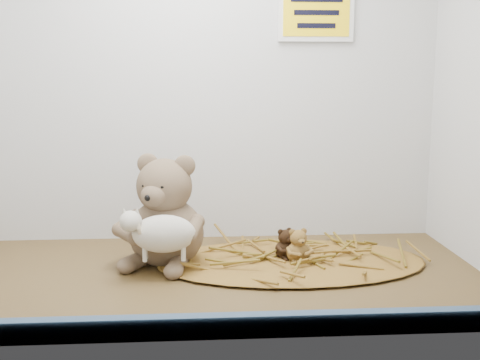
{
  "coord_description": "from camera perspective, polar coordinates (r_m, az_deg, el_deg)",
  "views": [
    {
      "loc": [
        1.84,
        -117.28,
        40.58
      ],
      "look_at": [
        9.95,
        2.58,
        19.37
      ],
      "focal_mm": 45.0,
      "sensor_mm": 36.0,
      "label": 1
    }
  ],
  "objects": [
    {
      "name": "toy_lamb",
      "position": [
        1.22,
        -7.23,
        -5.08
      ],
      "size": [
        16.59,
        10.12,
        10.72
      ],
      "primitive_type": null,
      "color": "silver",
      "rests_on": "main_teddy"
    },
    {
      "name": "front_rail",
      "position": [
        0.97,
        -4.77,
        -13.68
      ],
      "size": [
        119.28,
        2.2,
        3.6
      ],
      "primitive_type": "cube",
      "color": "#364967",
      "rests_on": "shelf_floor"
    },
    {
      "name": "wall_sign",
      "position": [
        1.5,
        7.23,
        15.45
      ],
      "size": [
        16.0,
        1.2,
        11.0
      ],
      "primitive_type": "cube",
      "color": "yellow",
      "rests_on": "back_wall"
    },
    {
      "name": "main_teddy",
      "position": [
        1.29,
        -7.04,
        -2.84
      ],
      "size": [
        25.76,
        26.32,
        23.95
      ],
      "primitive_type": null,
      "rotation": [
        0.0,
        0.0,
        -0.4
      ],
      "color": "brown",
      "rests_on": "shelf_floor"
    },
    {
      "name": "mini_teddy_tan",
      "position": [
        1.3,
        5.53,
        -6.06
      ],
      "size": [
        7.21,
        7.46,
        7.34
      ],
      "primitive_type": null,
      "rotation": [
        0.0,
        0.0,
        0.24
      ],
      "color": "brown",
      "rests_on": "straw_bed"
    },
    {
      "name": "alcove_shell",
      "position": [
        1.26,
        -4.81,
        11.98
      ],
      "size": [
        120.4,
        60.2,
        90.4
      ],
      "color": "#3C2B14",
      "rests_on": "ground"
    },
    {
      "name": "mini_teddy_brown",
      "position": [
        1.32,
        4.3,
        -5.89
      ],
      "size": [
        7.49,
        7.59,
        6.65
      ],
      "primitive_type": null,
      "rotation": [
        0.0,
        0.0,
        0.53
      ],
      "color": "black",
      "rests_on": "straw_bed"
    },
    {
      "name": "straw_bed",
      "position": [
        1.32,
        4.88,
        -7.67
      ],
      "size": [
        58.58,
        34.02,
        1.13
      ],
      "primitive_type": "ellipsoid",
      "color": "brown",
      "rests_on": "shelf_floor"
    }
  ]
}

